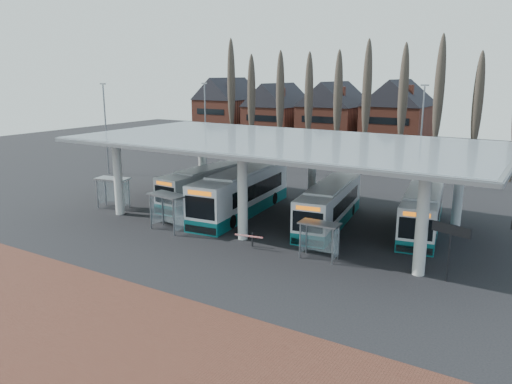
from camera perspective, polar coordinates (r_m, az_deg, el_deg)
The scene contains 17 objects.
ground at distance 32.93m, azimuth -3.91°, elevation -6.54°, with size 140.00×140.00×0.00m, color black.
brick_strip at distance 25.01m, azimuth -20.61°, elevation -14.12°, with size 70.00×10.00×0.03m, color #542E21.
station_canopy at distance 38.14m, azimuth 2.98°, elevation 5.04°, with size 32.00×16.00×6.34m.
poplar_row at distance 60.91m, azimuth 14.63°, elevation 10.67°, with size 45.10×1.10×14.50m.
townhouse_row at distance 77.14m, azimuth 5.66°, elevation 9.40°, with size 36.80×10.30×12.25m.
lamp_post_a at distance 59.65m, azimuth -5.80°, elevation 7.67°, with size 0.80×0.16×10.17m.
lamp_post_b at distance 52.85m, azimuth 18.36°, elevation 6.33°, with size 0.80×0.16×10.17m.
lamp_post_d at distance 59.25m, azimuth -16.80°, elevation 7.13°, with size 0.80×0.16×10.17m.
bus_0 at distance 44.86m, azimuth -5.44°, elevation 0.78°, with size 2.69×11.25×3.11m.
bus_1 at distance 40.91m, azimuth -1.62°, elevation -0.07°, with size 4.16×13.15×3.59m.
bus_2 at distance 38.21m, azimuth 8.40°, elevation -1.54°, with size 4.09×11.41×3.11m.
bus_3 at distance 38.38m, azimuth 18.49°, elevation -2.03°, with size 4.18×11.41×3.10m.
shelter_0 at distance 44.11m, azimuth -15.95°, elevation 0.67°, with size 3.03×1.92×2.61m.
shelter_1 at distance 36.84m, azimuth -9.89°, elevation -1.32°, with size 3.09×1.83×2.72m.
shelter_2 at distance 31.09m, azimuth 7.34°, elevation -4.56°, with size 2.54×1.34×2.32m.
info_sign_0 at distance 29.03m, azimuth 21.39°, elevation -4.49°, with size 2.15×0.75×3.28m.
barrier at distance 32.84m, azimuth -0.73°, elevation -5.15°, with size 1.96×0.70×0.99m.
Camera 1 is at (18.13, -25.10, 11.20)m, focal length 35.00 mm.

